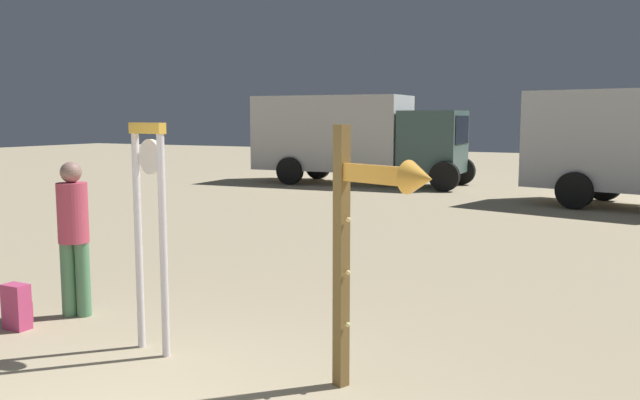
# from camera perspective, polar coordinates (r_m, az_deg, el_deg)

# --- Properties ---
(standing_clock) EXTENTS (0.48, 0.19, 2.16)m
(standing_clock) POSITION_cam_1_polar(r_m,az_deg,el_deg) (6.43, -14.17, -1.33)
(standing_clock) COLOR silver
(standing_clock) RESTS_ON ground_plane
(arrow_sign) EXTENTS (0.97, 0.52, 2.15)m
(arrow_sign) POSITION_cam_1_polar(r_m,az_deg,el_deg) (5.18, 4.30, -1.86)
(arrow_sign) COLOR brown
(arrow_sign) RESTS_ON ground_plane
(person_near_clock) EXTENTS (0.33, 0.33, 1.72)m
(person_near_clock) POSITION_cam_1_polar(r_m,az_deg,el_deg) (7.90, -20.12, -2.46)
(person_near_clock) COLOR #538C61
(person_near_clock) RESTS_ON ground_plane
(backpack) EXTENTS (0.27, 0.21, 0.48)m
(backpack) POSITION_cam_1_polar(r_m,az_deg,el_deg) (7.80, -24.24, -8.25)
(backpack) COLOR #C43E6D
(backpack) RESTS_ON ground_plane
(box_truck_far) EXTENTS (7.23, 2.74, 2.91)m
(box_truck_far) POSITION_cam_1_polar(r_m,az_deg,el_deg) (22.48, 2.81, 5.46)
(box_truck_far) COLOR silver
(box_truck_far) RESTS_ON ground_plane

